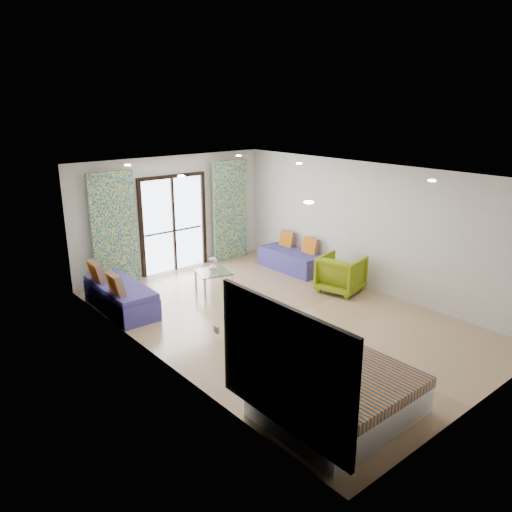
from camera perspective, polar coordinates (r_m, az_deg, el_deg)
floor at (r=9.42m, az=2.74°, el=-7.06°), size 5.00×7.50×0.01m
ceiling at (r=8.67m, az=3.00°, el=9.43°), size 5.00×7.50×0.01m
wall_back at (r=11.89m, az=-9.53°, el=4.74°), size 5.00×0.01×2.70m
wall_front at (r=6.86m, az=24.76°, el=-6.03°), size 5.00×0.01×2.70m
wall_left at (r=7.56m, az=-11.22°, el=-2.61°), size 0.01×7.50×2.70m
wall_right at (r=10.75m, az=12.72°, el=3.23°), size 0.01×7.50×2.70m
balcony_door at (r=11.88m, az=-9.43°, el=4.29°), size 1.76×0.08×2.28m
balcony_rail at (r=11.96m, az=-9.38°, el=2.86°), size 1.52×0.03×0.04m
curtain_left at (r=11.07m, az=-15.93°, el=2.86°), size 1.00×0.10×2.50m
curtain_right at (r=12.60m, az=-3.00°, el=5.20°), size 1.00×0.10×2.50m
downlight_a at (r=6.29m, az=6.04°, el=6.12°), size 0.12×0.12×0.02m
downlight_b at (r=8.51m, az=19.46°, el=8.14°), size 0.12×0.12×0.02m
downlight_c at (r=8.62m, az=-8.56°, el=9.03°), size 0.12×0.12×0.02m
downlight_d at (r=10.35m, az=4.95°, el=10.50°), size 0.12×0.12×0.02m
downlight_e at (r=10.37m, az=-14.48°, el=10.04°), size 0.12×0.12×0.02m
downlight_f at (r=11.84m, az=-2.00°, el=11.39°), size 0.12×0.12×0.02m
headboard at (r=5.68m, az=3.05°, el=-12.56°), size 0.06×2.10×1.50m
switch_plate at (r=6.54m, az=-4.56°, el=-8.39°), size 0.02×0.10×0.10m
bed at (r=6.70m, az=9.36°, el=-15.48°), size 1.91×1.56×0.66m
daybed_left at (r=9.99m, az=-15.30°, el=-4.42°), size 0.78×1.91×0.94m
daybed_right at (r=11.98m, az=4.07°, el=-0.37°), size 0.66×1.70×0.84m
coffee_table at (r=10.56m, az=-4.90°, el=-2.03°), size 0.84×0.84×0.79m
vase at (r=10.57m, az=-4.88°, el=-1.24°), size 0.21×0.21×0.17m
armchair at (r=10.68m, az=9.70°, el=-1.82°), size 0.96×1.00×0.86m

